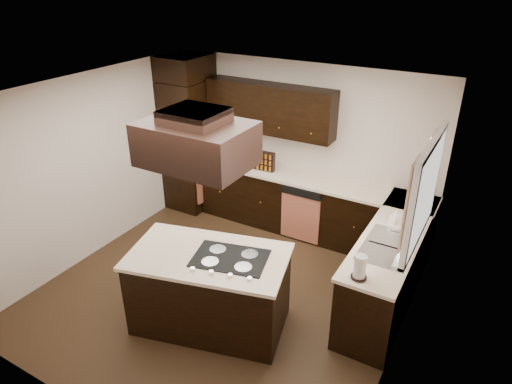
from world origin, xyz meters
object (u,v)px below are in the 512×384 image
Objects in this scene: oven_column at (190,145)px; spice_rack at (263,161)px; range_hood at (196,144)px; island at (210,291)px.

spice_rack is (1.37, 0.01, 0.01)m from oven_column.
range_hood reaches higher than oven_column.
range_hood is at bearing -79.28° from spice_rack.
island is (1.95, -2.27, -0.62)m from oven_column.
spice_rack is at bearing 0.29° from oven_column.
range_hood is at bearing -50.26° from oven_column.
range_hood is 2.56m from spice_rack.
island is at bearing -49.32° from oven_column.
oven_column is at bearing 116.22° from island.
oven_column is 6.04× the size of spice_rack.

